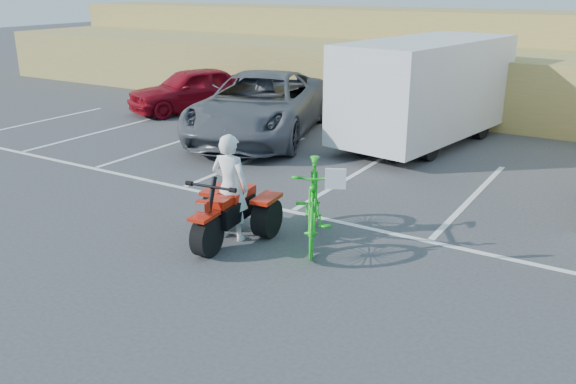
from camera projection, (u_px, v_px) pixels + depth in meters
The scene contains 11 objects.
ground at pixel (212, 258), 9.58m from camera, with size 100.00×100.00×0.00m, color #3A3A3D.
parking_stripes at pixel (370, 195), 12.43m from camera, with size 28.00×5.16×0.01m.
grass_embankment at pixel (483, 62), 21.59m from camera, with size 40.00×8.50×3.10m.
red_trike_atv at pixel (227, 241), 10.20m from camera, with size 1.32×1.76×1.14m, color #B61B0A, non-canonical shape.
rider at pixel (230, 188), 10.03m from camera, with size 0.66×0.43×1.81m, color white.
green_dirt_bike at pixel (313, 203), 9.96m from camera, with size 0.64×2.28×1.37m, color #14BF19.
grey_pickup at pixel (260, 106), 16.86m from camera, with size 2.92×6.32×1.76m, color #4F5057.
red_car at pixel (192, 89), 20.34m from camera, with size 1.71×4.26×1.45m, color maroon.
cargo_trailer at pixel (426, 88), 16.01m from camera, with size 3.24×6.14×2.72m.
quad_atv_blue at pixel (241, 151), 15.63m from camera, with size 1.09×1.46×0.95m, color navy, non-canonical shape.
quad_atv_green at pixel (387, 155), 15.27m from camera, with size 1.04×1.39×0.91m, color #124F13, non-canonical shape.
Camera 1 is at (5.58, -6.81, 4.10)m, focal length 38.00 mm.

